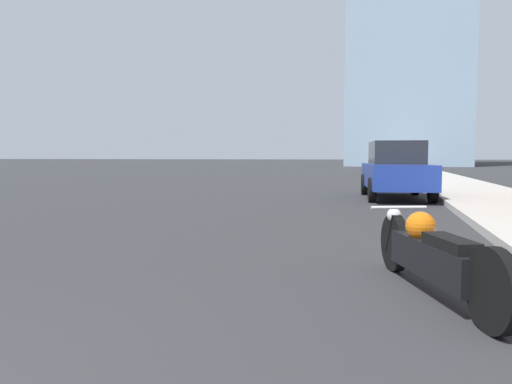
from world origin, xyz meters
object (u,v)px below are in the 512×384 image
(motorcycle, at_px, (432,255))
(parked_car_white, at_px, (387,161))
(parked_car_green, at_px, (386,161))
(parked_car_blue, at_px, (396,170))
(parked_car_yellow, at_px, (387,164))

(motorcycle, distance_m, parked_car_white, 47.22)
(parked_car_green, bearing_deg, parked_car_blue, -90.42)
(parked_car_blue, bearing_deg, parked_car_yellow, 84.45)
(motorcycle, bearing_deg, parked_car_yellow, 71.69)
(parked_car_blue, xyz_separation_m, parked_car_yellow, (-0.09, 12.58, -0.01))
(parked_car_yellow, bearing_deg, parked_car_white, 87.04)
(motorcycle, xyz_separation_m, parked_car_blue, (-0.04, 10.99, 0.50))
(parked_car_yellow, relative_size, parked_car_white, 0.93)
(parked_car_yellow, relative_size, parked_car_green, 0.86)
(parked_car_green, bearing_deg, motorcycle, -90.38)
(parked_car_yellow, height_order, parked_car_white, parked_car_yellow)
(parked_car_white, bearing_deg, parked_car_green, -90.65)
(motorcycle, height_order, parked_car_blue, parked_car_blue)
(motorcycle, bearing_deg, parked_car_white, 71.27)
(motorcycle, bearing_deg, parked_car_green, 71.46)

